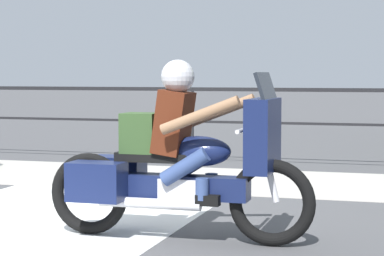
% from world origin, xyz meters
% --- Properties ---
extents(ground_plane, '(120.00, 120.00, 0.00)m').
position_xyz_m(ground_plane, '(0.00, 0.00, 0.00)').
color(ground_plane, '#4C4C4F').
extents(sidewalk_band, '(44.00, 2.40, 0.01)m').
position_xyz_m(sidewalk_band, '(0.00, 3.40, 0.01)').
color(sidewalk_band, '#B7B2A8').
rests_on(sidewalk_band, ground).
extents(crosswalk_band, '(2.86, 6.00, 0.01)m').
position_xyz_m(crosswalk_band, '(-0.07, -0.20, 0.00)').
color(crosswalk_band, silver).
rests_on(crosswalk_band, ground).
extents(fence_railing, '(36.00, 0.05, 1.23)m').
position_xyz_m(fence_railing, '(0.00, 5.18, 0.97)').
color(fence_railing, black).
rests_on(fence_railing, ground).
extents(motorcycle, '(2.40, 0.76, 1.57)m').
position_xyz_m(motorcycle, '(1.48, -0.25, 0.69)').
color(motorcycle, black).
rests_on(motorcycle, ground).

